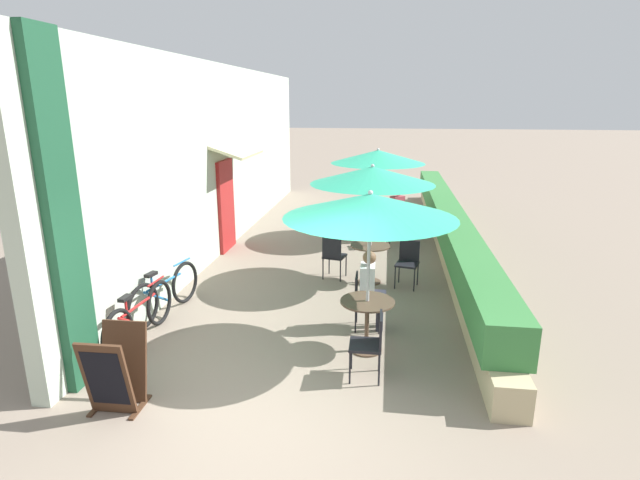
# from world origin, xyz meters

# --- Properties ---
(ground_plane) EXTENTS (120.00, 120.00, 0.00)m
(ground_plane) POSITION_xyz_m (0.00, 0.00, 0.00)
(ground_plane) COLOR gray
(cafe_facade_wall) EXTENTS (0.98, 14.31, 4.20)m
(cafe_facade_wall) POSITION_xyz_m (-2.54, 7.02, 2.09)
(cafe_facade_wall) COLOR #B2C1AD
(cafe_facade_wall) RESTS_ON ground_plane
(planter_hedge) EXTENTS (0.60, 13.31, 1.01)m
(planter_hedge) POSITION_xyz_m (2.75, 7.06, 0.54)
(planter_hedge) COLOR tan
(planter_hedge) RESTS_ON ground_plane
(patio_table_near) EXTENTS (0.75, 0.75, 0.75)m
(patio_table_near) POSITION_xyz_m (1.10, 1.88, 0.54)
(patio_table_near) COLOR brown
(patio_table_near) RESTS_ON ground_plane
(patio_umbrella_near) EXTENTS (2.30, 2.30, 2.29)m
(patio_umbrella_near) POSITION_xyz_m (1.10, 1.88, 2.08)
(patio_umbrella_near) COLOR #B7B7BC
(patio_umbrella_near) RESTS_ON ground_plane
(cafe_chair_near_left) EXTENTS (0.41, 0.41, 0.87)m
(cafe_chair_near_left) POSITION_xyz_m (1.19, 1.17, 0.52)
(cafe_chair_near_left) COLOR black
(cafe_chair_near_left) RESTS_ON ground_plane
(cafe_chair_near_right) EXTENTS (0.41, 0.41, 0.87)m
(cafe_chair_near_right) POSITION_xyz_m (1.01, 2.60, 0.52)
(cafe_chair_near_right) COLOR black
(cafe_chair_near_right) RESTS_ON ground_plane
(seated_patron_near_right) EXTENTS (0.41, 0.34, 1.25)m
(seated_patron_near_right) POSITION_xyz_m (1.12, 2.60, 0.69)
(seated_patron_near_right) COLOR #23232D
(seated_patron_near_right) RESTS_ON ground_plane
(patio_table_mid) EXTENTS (0.75, 0.75, 0.75)m
(patio_table_mid) POSITION_xyz_m (1.03, 4.64, 0.54)
(patio_table_mid) COLOR brown
(patio_table_mid) RESTS_ON ground_plane
(patio_umbrella_mid) EXTENTS (2.30, 2.30, 2.29)m
(patio_umbrella_mid) POSITION_xyz_m (1.03, 4.64, 2.08)
(patio_umbrella_mid) COLOR #B7B7BC
(patio_umbrella_mid) RESTS_ON ground_plane
(cafe_chair_mid_left) EXTENTS (0.48, 0.48, 0.87)m
(cafe_chair_mid_left) POSITION_xyz_m (0.31, 4.72, 0.52)
(cafe_chair_mid_left) COLOR black
(cafe_chair_mid_left) RESTS_ON ground_plane
(cafe_chair_mid_right) EXTENTS (0.48, 0.48, 0.87)m
(cafe_chair_mid_right) POSITION_xyz_m (1.75, 4.55, 0.52)
(cafe_chair_mid_right) COLOR black
(cafe_chair_mid_right) RESTS_ON ground_plane
(patio_table_far) EXTENTS (0.75, 0.75, 0.75)m
(patio_table_far) POSITION_xyz_m (1.05, 7.80, 0.54)
(patio_table_far) COLOR brown
(patio_table_far) RESTS_ON ground_plane
(patio_umbrella_far) EXTENTS (2.30, 2.30, 2.29)m
(patio_umbrella_far) POSITION_xyz_m (1.05, 7.80, 2.08)
(patio_umbrella_far) COLOR #B7B7BC
(patio_umbrella_far) RESTS_ON ground_plane
(cafe_chair_far_left) EXTENTS (0.47, 0.47, 0.87)m
(cafe_chair_far_left) POSITION_xyz_m (1.28, 7.11, 0.52)
(cafe_chair_far_left) COLOR black
(cafe_chair_far_left) RESTS_ON ground_plane
(cafe_chair_far_right) EXTENTS (0.56, 0.56, 0.87)m
(cafe_chair_far_right) POSITION_xyz_m (1.54, 8.33, 0.52)
(cafe_chair_far_right) COLOR black
(cafe_chair_far_right) RESTS_ON ground_plane
(seated_patron_far_right) EXTENTS (0.51, 0.51, 1.25)m
(seated_patron_far_right) POSITION_xyz_m (1.61, 8.25, 0.69)
(seated_patron_far_right) COLOR #23232D
(seated_patron_far_right) RESTS_ON ground_plane
(cafe_chair_far_back) EXTENTS (0.50, 0.50, 0.87)m
(cafe_chair_far_back) POSITION_xyz_m (0.35, 7.95, 0.52)
(cafe_chair_far_back) COLOR black
(cafe_chair_far_back) RESTS_ON ground_plane
(coffee_cup_far) EXTENTS (0.07, 0.07, 0.09)m
(coffee_cup_far) POSITION_xyz_m (1.18, 7.81, 0.80)
(coffee_cup_far) COLOR #B73D3D
(coffee_cup_far) RESTS_ON patio_table_far
(bicycle_leaning) EXTENTS (0.18, 1.83, 0.81)m
(bicycle_leaning) POSITION_xyz_m (-2.20, 1.75, 0.37)
(bicycle_leaning) COLOR black
(bicycle_leaning) RESTS_ON ground_plane
(bicycle_second) EXTENTS (0.42, 1.82, 0.83)m
(bicycle_second) POSITION_xyz_m (-2.22, 2.66, 0.38)
(bicycle_second) COLOR black
(bicycle_second) RESTS_ON ground_plane
(menu_board) EXTENTS (0.56, 0.64, 0.95)m
(menu_board) POSITION_xyz_m (-1.65, 0.14, 0.47)
(menu_board) COLOR #422819
(menu_board) RESTS_ON ground_plane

